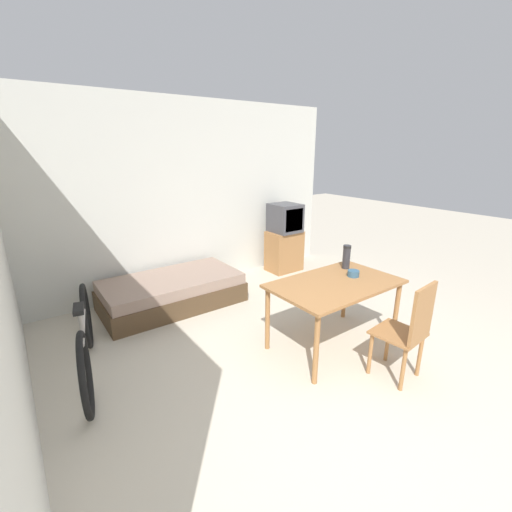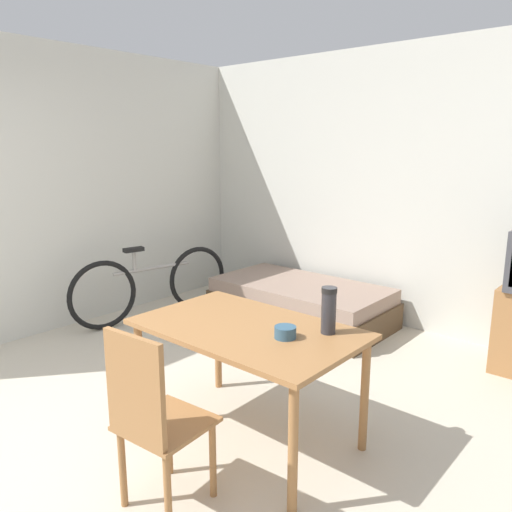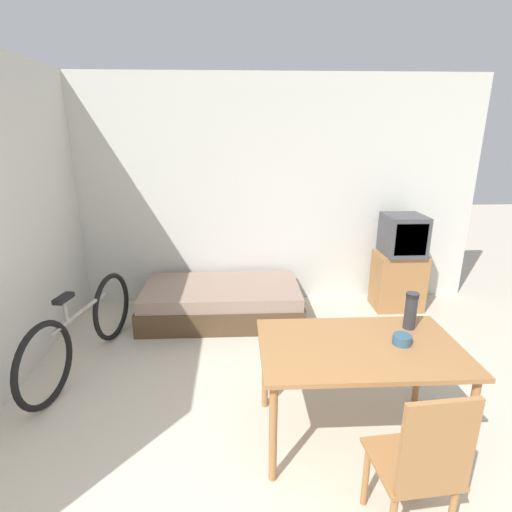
# 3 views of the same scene
# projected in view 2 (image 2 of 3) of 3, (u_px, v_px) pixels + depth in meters

# --- Properties ---
(ground_plane) EXTENTS (20.00, 20.00, 0.00)m
(ground_plane) POSITION_uv_depth(u_px,v_px,m) (36.00, 487.00, 2.64)
(ground_plane) COLOR beige
(wall_back) EXTENTS (5.29, 0.06, 2.70)m
(wall_back) POSITION_uv_depth(u_px,v_px,m) (374.00, 188.00, 4.99)
(wall_back) COLOR silver
(wall_back) RESTS_ON ground_plane
(wall_left) EXTENTS (0.06, 4.56, 2.70)m
(wall_left) POSITION_uv_depth(u_px,v_px,m) (94.00, 188.00, 5.05)
(wall_left) COLOR silver
(wall_left) RESTS_ON ground_plane
(daybed) EXTENTS (1.80, 0.94, 0.40)m
(daybed) POSITION_uv_depth(u_px,v_px,m) (300.00, 302.00, 5.11)
(daybed) COLOR #4C3823
(daybed) RESTS_ON ground_plane
(dining_table) EXTENTS (1.33, 0.81, 0.72)m
(dining_table) POSITION_uv_depth(u_px,v_px,m) (247.00, 339.00, 2.96)
(dining_table) COLOR #9E6B3D
(dining_table) RESTS_ON ground_plane
(wooden_chair) EXTENTS (0.43, 0.43, 0.95)m
(wooden_chair) POSITION_uv_depth(u_px,v_px,m) (151.00, 415.00, 2.35)
(wooden_chair) COLOR #9E6B3D
(wooden_chair) RESTS_ON ground_plane
(bicycle) EXTENTS (0.38, 1.75, 0.77)m
(bicycle) POSITION_uv_depth(u_px,v_px,m) (153.00, 285.00, 5.16)
(bicycle) COLOR black
(bicycle) RESTS_ON ground_plane
(thermos_flask) EXTENTS (0.09, 0.09, 0.27)m
(thermos_flask) POSITION_uv_depth(u_px,v_px,m) (329.00, 308.00, 2.81)
(thermos_flask) COLOR #2D2D33
(thermos_flask) RESTS_ON dining_table
(mate_bowl) EXTENTS (0.12, 0.12, 0.07)m
(mate_bowl) POSITION_uv_depth(u_px,v_px,m) (285.00, 332.00, 2.76)
(mate_bowl) COLOR #335670
(mate_bowl) RESTS_ON dining_table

